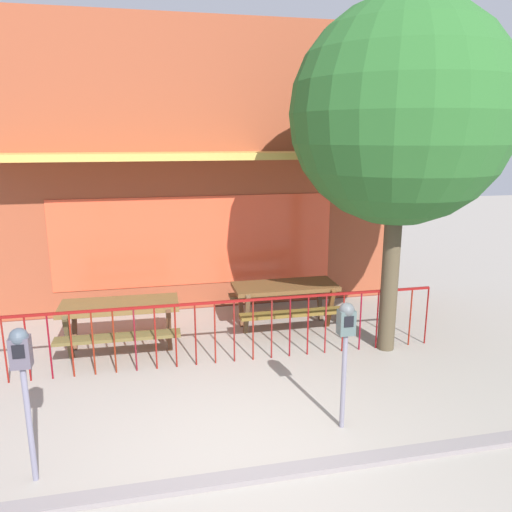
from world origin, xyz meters
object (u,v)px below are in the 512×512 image
(parking_meter_near, at_px, (346,332))
(street_tree, at_px, (401,115))
(picnic_table_left, at_px, (120,313))
(picnic_table_right, at_px, (285,293))
(parking_meter_far, at_px, (22,365))

(parking_meter_near, relative_size, street_tree, 0.29)
(picnic_table_left, xyz_separation_m, picnic_table_right, (2.77, 0.42, 0.00))
(picnic_table_left, xyz_separation_m, street_tree, (4.10, -0.83, 2.97))
(picnic_table_left, bearing_deg, picnic_table_right, 8.60)
(street_tree, bearing_deg, parking_meter_far, -155.94)
(picnic_table_left, xyz_separation_m, parking_meter_near, (2.59, -2.75, 0.56))
(parking_meter_far, distance_m, street_tree, 5.75)
(street_tree, bearing_deg, picnic_table_right, 136.71)
(street_tree, bearing_deg, parking_meter_near, -128.14)
(picnic_table_left, bearing_deg, street_tree, -11.40)
(picnic_table_right, height_order, parking_meter_far, parking_meter_far)
(picnic_table_right, relative_size, street_tree, 0.35)
(picnic_table_right, distance_m, parking_meter_near, 3.22)
(parking_meter_near, relative_size, parking_meter_far, 0.96)
(parking_meter_near, bearing_deg, picnic_table_left, 133.33)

